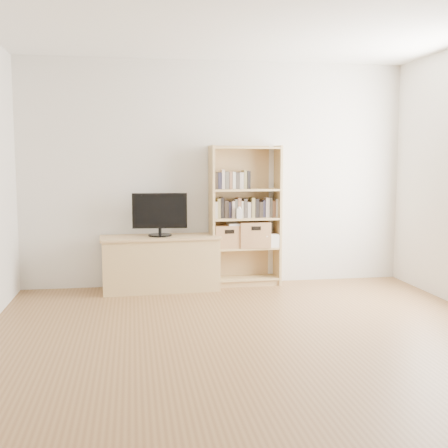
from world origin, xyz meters
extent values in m
cube|color=brown|center=(0.00, 0.00, 0.00)|extent=(4.50, 5.00, 0.01)
cube|color=silver|center=(0.00, 2.50, 1.30)|extent=(4.50, 0.02, 2.60)
cube|color=tan|center=(-0.68, 2.26, 0.29)|extent=(1.31, 0.56, 0.59)
cube|color=tan|center=(0.31, 2.35, 0.82)|extent=(0.83, 0.32, 1.63)
cube|color=black|center=(-0.68, 2.26, 0.86)|extent=(0.61, 0.09, 0.48)
cube|color=#A09388|center=(0.31, 2.37, 0.90)|extent=(0.75, 0.15, 0.20)
cube|color=#A09388|center=(0.13, 2.37, 1.24)|extent=(0.41, 0.18, 0.21)
cube|color=white|center=(0.23, 2.26, 0.85)|extent=(0.06, 0.05, 0.11)
cube|color=#A6704B|center=(0.10, 2.34, 0.58)|extent=(0.33, 0.28, 0.26)
cube|color=#A6704B|center=(0.41, 2.35, 0.60)|extent=(0.36, 0.30, 0.29)
cube|color=white|center=(0.26, 2.34, 0.73)|extent=(0.31, 0.22, 0.02)
cube|color=silver|center=(0.59, 2.36, 0.52)|extent=(0.22, 0.30, 0.13)
camera|label=1|loc=(-0.98, -4.02, 1.46)|focal=45.00mm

